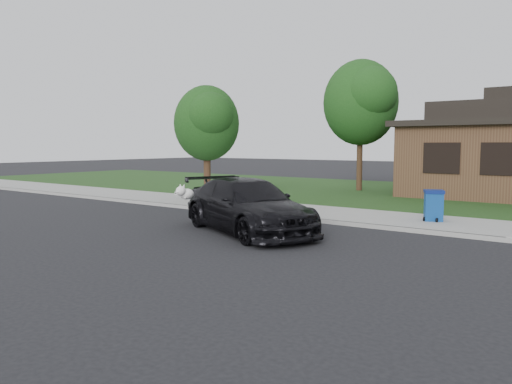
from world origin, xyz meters
The scene contains 8 objects.
ground centered at (0.00, 0.00, 0.00)m, with size 120.00×120.00×0.00m, color black.
sidewalk centered at (0.00, 5.00, 0.06)m, with size 60.00×3.00×0.12m, color gray.
curb centered at (0.00, 3.50, 0.06)m, with size 60.00×0.12×0.12m, color gray.
lawn centered at (0.00, 13.00, 0.07)m, with size 60.00×13.00×0.13m, color #193814.
sedan centered at (-2.17, 0.90, 0.72)m, with size 5.38×3.91×1.45m.
recycling_bin centered at (1.48, 5.19, 0.58)m, with size 0.72×0.72×0.91m.
tree_0 centered at (-4.34, 12.88, 4.48)m, with size 3.78×3.60×6.34m.
tree_2 centered at (-7.38, 5.11, 3.27)m, with size 2.73×2.60×4.59m.
Camera 1 is at (5.95, -9.72, 2.36)m, focal length 35.00 mm.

